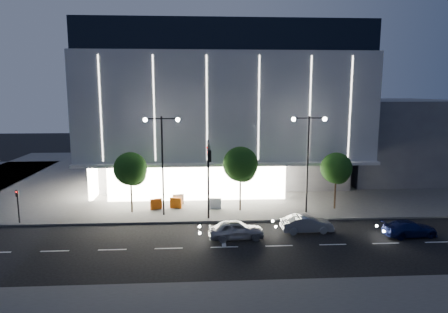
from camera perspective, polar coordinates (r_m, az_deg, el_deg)
name	(u,v)px	position (r m, az deg, el deg)	size (l,w,h in m)	color
ground	(197,240)	(30.93, -3.91, -11.83)	(160.00, 160.00, 0.00)	black
sidewalk_museum	(235,174)	(54.20, 1.57, -2.46)	(70.00, 40.00, 0.15)	#474747
museum	(221,106)	(51.26, -0.49, 7.23)	(30.00, 25.80, 18.00)	#4C4C51
annex_building	(388,137)	(59.08, 22.35, 2.66)	(16.00, 20.00, 10.00)	#4C4C51
traffic_mast	(209,167)	(32.77, -2.22, -1.45)	(0.33, 5.89, 7.07)	black
street_lamp_west	(162,151)	(35.39, -8.81, 0.78)	(3.16, 0.36, 9.00)	black
street_lamp_east	(308,150)	(36.54, 11.94, 0.95)	(3.16, 0.36, 9.00)	black
ped_signal_far	(18,203)	(37.85, -27.37, -5.91)	(0.22, 0.24, 3.00)	black
tree_left	(131,171)	(37.11, -13.17, -1.98)	(3.02, 3.02, 5.72)	black
tree_mid	(241,166)	(36.70, 2.39, -1.39)	(3.25, 3.25, 6.15)	black
tree_right	(336,170)	(38.74, 15.76, -1.84)	(2.91, 2.91, 5.51)	black
car_lead	(236,230)	(30.88, 1.75, -10.41)	(1.71, 4.25, 1.45)	#A0A1A7
car_second	(306,224)	(32.95, 11.70, -9.41)	(1.44, 4.13, 1.36)	silver
car_third	(410,228)	(34.61, 24.99, -9.30)	(1.72, 4.23, 1.23)	#151C51
barrier_a	(156,204)	(38.35, -9.67, -6.70)	(1.10, 0.25, 1.00)	#E2550C
barrier_b	(178,199)	(39.69, -6.57, -6.07)	(1.10, 0.25, 1.00)	silver
barrier_c	(176,203)	(38.44, -6.92, -6.59)	(1.10, 0.25, 1.00)	orange
barrier_d	(215,203)	(37.99, -1.23, -6.72)	(1.10, 0.25, 1.00)	white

